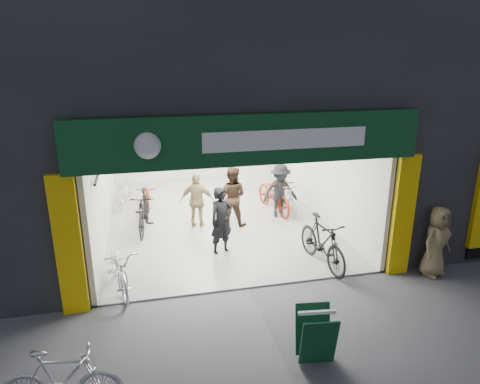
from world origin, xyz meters
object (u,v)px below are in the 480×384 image
object	(u,v)px
bike_right_front	(322,242)
parked_bike	(62,381)
bike_left_front	(119,267)
pedestrian_near	(436,241)
sandwich_board	(316,334)

from	to	relation	value
bike_right_front	parked_bike	size ratio (longest dim) A/B	1.21
bike_left_front	pedestrian_near	distance (m)	6.52
sandwich_board	pedestrian_near	bearing A→B (deg)	36.64
bike_right_front	pedestrian_near	bearing A→B (deg)	-29.95
bike_right_front	pedestrian_near	xyz separation A→B (m)	(2.15, -0.90, 0.20)
bike_right_front	bike_left_front	bearing A→B (deg)	172.79
pedestrian_near	sandwich_board	size ratio (longest dim) A/B	1.83
pedestrian_near	bike_left_front	bearing A→B (deg)	153.14
bike_right_front	parked_bike	world-z (taller)	bike_right_front
parked_bike	pedestrian_near	bearing A→B (deg)	-64.24
bike_right_front	sandwich_board	distance (m)	3.15
parked_bike	bike_left_front	bearing A→B (deg)	-2.18
bike_left_front	parked_bike	distance (m)	3.07
bike_left_front	sandwich_board	bearing A→B (deg)	-55.64
parked_bike	pedestrian_near	xyz separation A→B (m)	(7.05, 2.12, 0.30)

